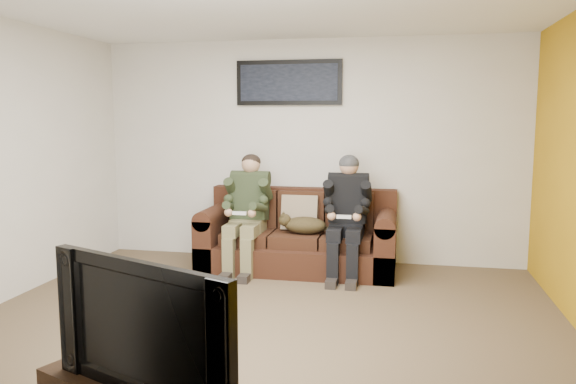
% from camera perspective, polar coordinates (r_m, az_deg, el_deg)
% --- Properties ---
extents(floor, '(5.00, 5.00, 0.00)m').
position_cam_1_polar(floor, '(4.74, -2.51, -13.38)').
color(floor, brown).
rests_on(floor, ground).
extents(wall_back, '(5.00, 0.00, 5.00)m').
position_cam_1_polar(wall_back, '(6.64, 2.16, 4.15)').
color(wall_back, beige).
rests_on(wall_back, ground).
extents(wall_front, '(5.00, 0.00, 5.00)m').
position_cam_1_polar(wall_front, '(2.35, -16.20, -2.39)').
color(wall_front, beige).
rests_on(wall_front, ground).
extents(sofa, '(2.15, 0.93, 0.88)m').
position_cam_1_polar(sofa, '(6.37, 1.14, -4.78)').
color(sofa, '#381B10').
rests_on(sofa, ground).
extents(throw_pillow, '(0.41, 0.20, 0.41)m').
position_cam_1_polar(throw_pillow, '(6.35, 1.21, -2.12)').
color(throw_pillow, '#8E785D').
rests_on(throw_pillow, sofa).
extents(throw_blanket, '(0.44, 0.22, 0.08)m').
position_cam_1_polar(throw_blanket, '(6.68, -3.94, 0.55)').
color(throw_blanket, tan).
rests_on(throw_blanket, sofa).
extents(person_left, '(0.51, 0.87, 1.29)m').
position_cam_1_polar(person_left, '(6.25, -4.16, -1.42)').
color(person_left, olive).
rests_on(person_left, sofa).
extents(person_right, '(0.51, 0.86, 1.29)m').
position_cam_1_polar(person_right, '(6.05, 6.01, -1.71)').
color(person_right, black).
rests_on(person_right, sofa).
extents(cat, '(0.66, 0.26, 0.24)m').
position_cam_1_polar(cat, '(6.15, 1.57, -3.34)').
color(cat, '#4D3E1E').
rests_on(cat, sofa).
extents(framed_poster, '(1.25, 0.05, 0.52)m').
position_cam_1_polar(framed_poster, '(6.66, 0.07, 11.05)').
color(framed_poster, black).
rests_on(framed_poster, wall_back).
extents(television, '(1.08, 0.56, 0.64)m').
position_cam_1_polar(television, '(2.76, -13.13, -12.81)').
color(television, black).
rests_on(television, tv_stand).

